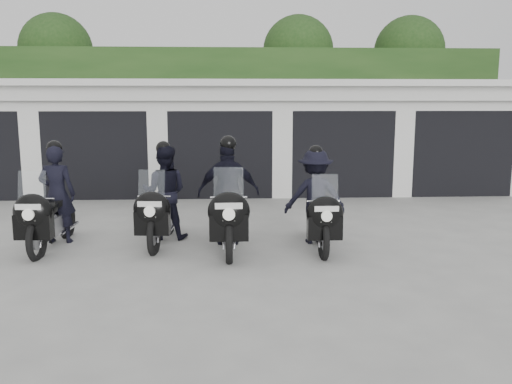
{
  "coord_description": "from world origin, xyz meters",
  "views": [
    {
      "loc": [
        0.21,
        -8.09,
        2.48
      ],
      "look_at": [
        0.63,
        0.24,
        1.05
      ],
      "focal_mm": 38.0,
      "sensor_mm": 36.0,
      "label": 1
    }
  ],
  "objects_px": {
    "police_bike_a": "(51,204)",
    "police_bike_b": "(163,198)",
    "police_bike_d": "(316,202)",
    "police_bike_c": "(229,199)"
  },
  "relations": [
    {
      "from": "police_bike_a",
      "to": "police_bike_b",
      "type": "height_order",
      "value": "police_bike_a"
    },
    {
      "from": "police_bike_a",
      "to": "police_bike_b",
      "type": "xyz_separation_m",
      "value": [
        1.83,
        0.31,
        0.03
      ]
    },
    {
      "from": "police_bike_b",
      "to": "police_bike_d",
      "type": "distance_m",
      "value": 2.69
    },
    {
      "from": "police_bike_c",
      "to": "police_bike_d",
      "type": "relative_size",
      "value": 1.1
    },
    {
      "from": "police_bike_a",
      "to": "police_bike_d",
      "type": "height_order",
      "value": "police_bike_a"
    },
    {
      "from": "police_bike_a",
      "to": "police_bike_c",
      "type": "distance_m",
      "value": 2.99
    },
    {
      "from": "police_bike_a",
      "to": "police_bike_c",
      "type": "relative_size",
      "value": 0.95
    },
    {
      "from": "police_bike_a",
      "to": "police_bike_b",
      "type": "relative_size",
      "value": 1.02
    },
    {
      "from": "police_bike_c",
      "to": "police_bike_a",
      "type": "bearing_deg",
      "value": 177.35
    },
    {
      "from": "police_bike_d",
      "to": "police_bike_a",
      "type": "bearing_deg",
      "value": 179.17
    }
  ]
}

